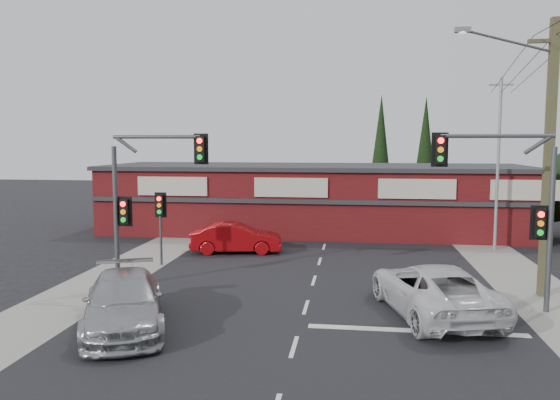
# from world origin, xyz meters

# --- Properties ---
(ground) EXTENTS (120.00, 120.00, 0.00)m
(ground) POSITION_xyz_m (0.00, 0.00, 0.00)
(ground) COLOR black
(ground) RESTS_ON ground
(road_strip) EXTENTS (14.00, 70.00, 0.01)m
(road_strip) POSITION_xyz_m (0.00, 5.00, 0.01)
(road_strip) COLOR black
(road_strip) RESTS_ON ground
(verge_left) EXTENTS (3.00, 70.00, 0.02)m
(verge_left) POSITION_xyz_m (-8.50, 5.00, 0.01)
(verge_left) COLOR gray
(verge_left) RESTS_ON ground
(verge_right) EXTENTS (3.00, 70.00, 0.02)m
(verge_right) POSITION_xyz_m (8.50, 5.00, 0.01)
(verge_right) COLOR gray
(verge_right) RESTS_ON ground
(stop_line) EXTENTS (6.50, 0.35, 0.01)m
(stop_line) POSITION_xyz_m (3.50, -1.50, 0.01)
(stop_line) COLOR silver
(stop_line) RESTS_ON ground
(white_suv) EXTENTS (4.22, 6.58, 1.69)m
(white_suv) POSITION_xyz_m (4.19, 0.24, 0.84)
(white_suv) COLOR silver
(white_suv) RESTS_ON ground
(silver_suv) EXTENTS (4.25, 6.07, 1.63)m
(silver_suv) POSITION_xyz_m (-5.32, -2.40, 0.82)
(silver_suv) COLOR #A5A8AB
(silver_suv) RESTS_ON ground
(red_sedan) EXTENTS (4.85, 2.32, 1.53)m
(red_sedan) POSITION_xyz_m (-4.39, 9.30, 0.77)
(red_sedan) COLOR #9D090D
(red_sedan) RESTS_ON ground
(lane_dashes) EXTENTS (0.12, 34.72, 0.01)m
(lane_dashes) POSITION_xyz_m (0.00, -1.44, 0.01)
(lane_dashes) COLOR silver
(lane_dashes) RESTS_ON ground
(shop_building) EXTENTS (27.30, 8.40, 4.22)m
(shop_building) POSITION_xyz_m (-0.99, 16.99, 2.13)
(shop_building) COLOR #501012
(shop_building) RESTS_ON ground
(conifer_near) EXTENTS (1.80, 1.80, 9.25)m
(conifer_near) POSITION_xyz_m (3.50, 24.00, 5.48)
(conifer_near) COLOR #2D2116
(conifer_near) RESTS_ON ground
(conifer_far) EXTENTS (1.80, 1.80, 9.25)m
(conifer_far) POSITION_xyz_m (7.00, 26.00, 5.48)
(conifer_far) COLOR #2D2116
(conifer_far) RESTS_ON ground
(traffic_mast_left) EXTENTS (3.77, 0.27, 5.97)m
(traffic_mast_left) POSITION_xyz_m (-6.43, 2.00, 3.93)
(traffic_mast_left) COLOR #47494C
(traffic_mast_left) RESTS_ON ground
(traffic_mast_right) EXTENTS (3.96, 0.27, 5.97)m
(traffic_mast_right) POSITION_xyz_m (6.86, 1.00, 3.95)
(traffic_mast_right) COLOR #47494C
(traffic_mast_right) RESTS_ON ground
(pedestal_signal) EXTENTS (0.55, 0.27, 3.38)m
(pedestal_signal) POSITION_xyz_m (-7.20, 6.01, 2.41)
(pedestal_signal) COLOR #47494C
(pedestal_signal) RESTS_ON ground
(utility_pole) EXTENTS (4.38, 0.59, 10.00)m
(utility_pole) POSITION_xyz_m (8.36, 2.99, 5.40)
(utility_pole) COLOR brown
(utility_pole) RESTS_ON ground
(steel_pole) EXTENTS (1.20, 0.16, 9.00)m
(steel_pole) POSITION_xyz_m (9.00, 12.00, 4.70)
(steel_pole) COLOR gray
(steel_pole) RESTS_ON ground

